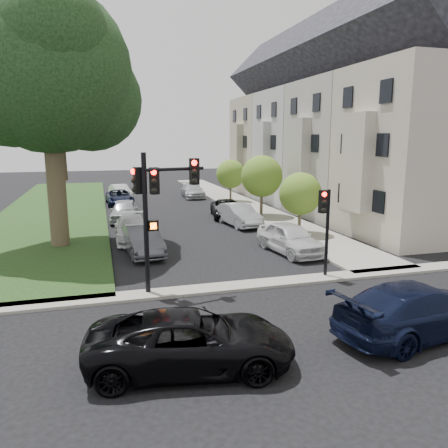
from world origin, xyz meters
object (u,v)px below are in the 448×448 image
object	(u,v)px
small_tree_b	(262,176)
car_cross_far	(418,309)
eucalyptus	(47,70)
small_tree_a	(300,194)
car_cross_near	(191,341)
car_parked_0	(290,238)
traffic_signal_secondary	(325,217)
car_parked_8	(120,197)
car_parked_9	(120,191)
car_parked_4	(193,191)
car_parked_7	(124,211)
small_tree_c	(231,174)
car_parked_5	(143,240)
car_parked_6	(132,229)
car_parked_1	(239,215)
traffic_signal_main	(156,198)
car_parked_2	(227,209)

from	to	relation	value
small_tree_b	car_cross_far	world-z (taller)	small_tree_b
eucalyptus	small_tree_a	world-z (taller)	eucalyptus
car_cross_near	car_parked_0	bearing A→B (deg)	-27.15
traffic_signal_secondary	car_parked_8	world-z (taller)	traffic_signal_secondary
small_tree_b	car_cross_near	bearing A→B (deg)	-115.37
small_tree_b	car_parked_9	world-z (taller)	small_tree_b
car_parked_4	car_parked_7	distance (m)	13.39
small_tree_c	car_parked_5	size ratio (longest dim) A/B	0.89
car_parked_5	car_parked_6	xyz separation A→B (m)	(-0.27, 3.26, -0.03)
traffic_signal_secondary	car_cross_near	distance (m)	9.15
small_tree_b	car_parked_7	distance (m)	10.30
small_tree_a	small_tree_b	xyz separation A→B (m)	(0.00, 6.52, 0.52)
car_parked_7	car_parked_8	size ratio (longest dim) A/B	0.94
car_cross_near	car_parked_5	size ratio (longest dim) A/B	1.20
car_parked_5	car_parked_7	world-z (taller)	car_parked_7
car_parked_9	car_parked_1	bearing A→B (deg)	-78.44
small_tree_b	car_parked_4	xyz separation A→B (m)	(-2.63, 12.37, -2.38)
car_parked_0	car_parked_1	world-z (taller)	car_parked_0
traffic_signal_main	car_parked_4	world-z (taller)	traffic_signal_main
small_tree_c	car_parked_6	xyz separation A→B (m)	(-9.88, -13.08, -1.93)
car_parked_1	car_parked_6	xyz separation A→B (m)	(-7.28, -2.53, -0.05)
car_parked_8	car_cross_far	bearing A→B (deg)	-78.20
eucalyptus	car_cross_far	world-z (taller)	eucalyptus
car_parked_0	car_parked_8	xyz separation A→B (m)	(-7.66, 19.44, -0.12)
car_cross_far	car_parked_8	world-z (taller)	car_cross_far
eucalyptus	traffic_signal_secondary	world-z (taller)	eucalyptus
car_parked_2	small_tree_b	bearing A→B (deg)	-4.88
car_parked_2	car_parked_8	size ratio (longest dim) A/B	0.98
small_tree_c	car_parked_4	size ratio (longest dim) A/B	0.82
car_parked_2	eucalyptus	bearing A→B (deg)	-142.02
traffic_signal_main	car_parked_0	size ratio (longest dim) A/B	1.16
traffic_signal_secondary	car_parked_9	size ratio (longest dim) A/B	0.92
small_tree_b	small_tree_a	bearing A→B (deg)	-90.00
car_parked_0	car_parked_4	world-z (taller)	car_parked_0
car_parked_5	small_tree_b	bearing A→B (deg)	36.11
traffic_signal_main	car_parked_6	size ratio (longest dim) A/B	1.11
car_parked_8	car_parked_5	bearing A→B (deg)	-91.24
car_parked_7	car_parked_9	xyz separation A→B (m)	(0.33, 12.60, -0.10)
car_cross_near	car_parked_4	distance (m)	33.15
small_tree_a	car_parked_8	xyz separation A→B (m)	(-9.92, 15.78, -1.89)
traffic_signal_main	car_cross_near	xyz separation A→B (m)	(0.06, -5.77, -2.95)
car_cross_far	small_tree_b	bearing A→B (deg)	-17.22
car_cross_far	car_parked_8	size ratio (longest dim) A/B	1.14
car_parked_7	car_parked_8	bearing A→B (deg)	96.63
small_tree_a	car_parked_7	distance (m)	12.72
eucalyptus	traffic_signal_main	xyz separation A→B (m)	(4.27, -8.75, -5.52)
small_tree_a	car_cross_far	xyz separation A→B (m)	(-2.58, -13.53, -1.76)
small_tree_b	car_parked_6	bearing A→B (deg)	-152.74
car_cross_far	car_parked_9	size ratio (longest dim) A/B	1.35
small_tree_a	traffic_signal_secondary	bearing A→B (deg)	-108.64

